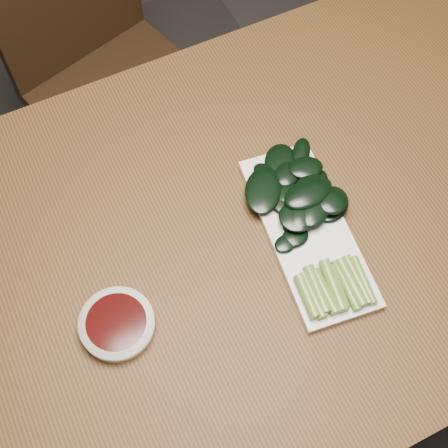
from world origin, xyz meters
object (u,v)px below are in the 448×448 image
sauce_bowl (117,324)px  table (242,250)px  serving_plate (308,232)px  chair_far (104,67)px  gai_lan (308,217)px

sauce_bowl → table: bearing=14.8°
serving_plate → chair_far: bearing=99.9°
sauce_bowl → serving_plate: 0.33m
chair_far → sauce_bowl: (-0.21, -0.73, 0.28)m
serving_plate → sauce_bowl: bearing=-177.7°
chair_far → gai_lan: 0.77m
serving_plate → gai_lan: gai_lan is taller
gai_lan → table: bearing=160.6°
chair_far → sauce_bowl: size_ratio=7.92×
chair_far → sauce_bowl: bearing=-122.1°
table → gai_lan: bearing=-19.4°
sauce_bowl → gai_lan: 0.34m
sauce_bowl → serving_plate: (0.33, 0.01, -0.01)m
table → serving_plate: bearing=-28.9°
table → gai_lan: size_ratio=4.23×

